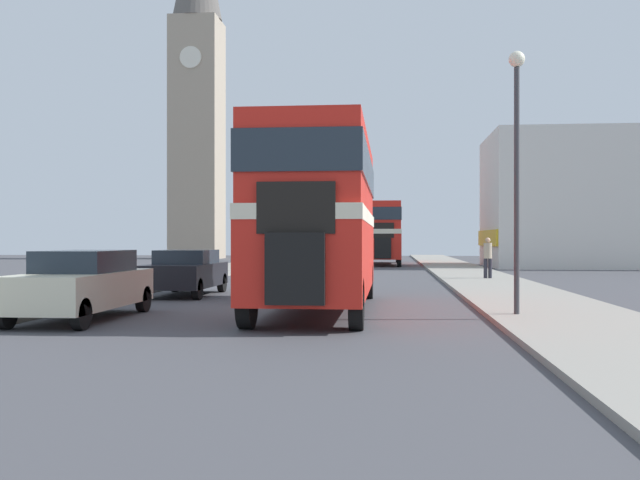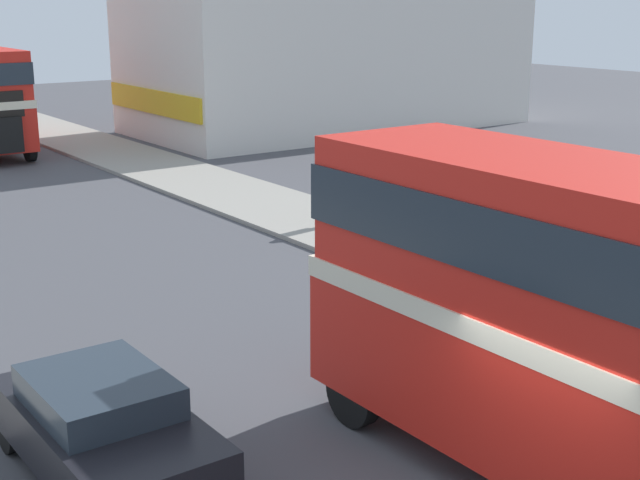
# 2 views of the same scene
# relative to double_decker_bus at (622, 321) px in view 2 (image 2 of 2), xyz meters

# --- Properties ---
(double_decker_bus) EXTENTS (2.49, 9.44, 4.29)m
(double_decker_bus) POSITION_rel_double_decker_bus_xyz_m (0.00, 0.00, 0.00)
(double_decker_bus) COLOR red
(double_decker_bus) RESTS_ON ground_plane
(car_parked_mid) EXTENTS (1.83, 4.00, 1.44)m
(car_parked_mid) POSITION_rel_double_decker_bus_xyz_m (-4.73, 4.39, -1.79)
(car_parked_mid) COLOR black
(car_parked_mid) RESTS_ON ground_plane
(pedestrian_walking) EXTENTS (0.35, 0.35, 1.74)m
(pedestrian_walking) POSITION_rel_double_decker_bus_xyz_m (5.93, 13.36, -1.44)
(pedestrian_walking) COLOR #282833
(pedestrian_walking) RESTS_ON sidewalk_right
(shop_building_block) EXTENTS (18.91, 9.03, 8.52)m
(shop_building_block) POSITION_rel_double_decker_bus_xyz_m (17.51, 29.47, 1.72)
(shop_building_block) COLOR silver
(shop_building_block) RESTS_ON ground_plane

